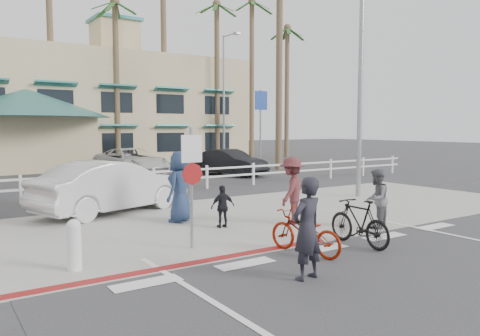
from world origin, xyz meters
TOP-DOWN VIEW (x-y plane):
  - ground at (0.00, 0.00)m, footprint 140.00×140.00m
  - bike_path at (0.00, -2.00)m, footprint 12.00×16.00m
  - sidewalk_plaza at (0.00, 4.50)m, footprint 22.00×7.00m
  - cross_street at (0.00, 8.50)m, footprint 40.00×5.00m
  - parking_lot at (0.00, 18.00)m, footprint 50.00×16.00m
  - curb_red at (-3.00, 1.20)m, footprint 7.00×0.25m
  - rail_fence at (0.50, 10.50)m, footprint 29.40×0.16m
  - building at (2.00, 31.00)m, footprint 28.00×16.00m
  - sign_post at (-2.30, 2.20)m, footprint 0.50×0.10m
  - bollard_0 at (-4.80, 2.00)m, footprint 0.26×0.26m
  - streetlight_0 at (6.50, 5.50)m, footprint 0.60×2.00m
  - streetlight_1 at (12.00, 24.00)m, footprint 0.60×2.00m
  - info_sign at (14.00, 22.00)m, footprint 1.20×0.16m
  - palm_4 at (0.00, 26.00)m, footprint 4.00×4.00m
  - palm_5 at (4.00, 25.00)m, footprint 4.00×4.00m
  - palm_6 at (8.00, 26.00)m, footprint 4.00×4.00m
  - palm_7 at (12.00, 25.00)m, footprint 4.00×4.00m
  - palm_8 at (16.00, 26.00)m, footprint 4.00×4.00m
  - palm_9 at (19.00, 25.00)m, footprint 4.00×4.00m
  - palm_11 at (11.00, 16.00)m, footprint 4.00×4.00m
  - bike_red at (-0.60, 0.51)m, footprint 0.95×1.83m
  - rider_red at (-1.63, -0.70)m, footprint 0.70×0.52m
  - bike_black at (0.88, 0.39)m, footprint 0.55×1.75m
  - rider_black at (2.59, 1.36)m, footprint 0.92×0.84m
  - pedestrian_a at (1.14, 2.99)m, footprint 1.35×1.20m
  - pedestrian_child at (-0.66, 3.60)m, footprint 0.68×0.36m
  - pedestrian_b at (-1.23, 4.90)m, footprint 1.14×1.06m
  - car_white_sedan at (-2.32, 7.34)m, footprint 5.13×3.17m
  - lot_car_2 at (-0.36, 12.87)m, footprint 2.54×3.98m
  - lot_car_3 at (6.58, 14.62)m, footprint 2.66×4.53m
  - lot_car_5 at (2.20, 17.72)m, footprint 3.08×5.56m

SIDE VIEW (x-z plane):
  - ground at x=0.00m, z-range 0.00..0.00m
  - parking_lot at x=0.00m, z-range 0.00..0.01m
  - bike_path at x=0.00m, z-range 0.00..0.01m
  - cross_street at x=0.00m, z-range 0.00..0.01m
  - sidewalk_plaza at x=0.00m, z-range 0.00..0.01m
  - curb_red at x=-3.00m, z-range 0.00..0.02m
  - bike_red at x=-0.60m, z-range 0.00..0.92m
  - bollard_0 at x=-4.80m, z-range 0.00..0.95m
  - rail_fence at x=0.50m, z-range 0.00..1.00m
  - bike_black at x=0.88m, z-range 0.00..1.04m
  - pedestrian_child at x=-0.66m, z-range 0.00..1.11m
  - lot_car_2 at x=-0.36m, z-range 0.00..1.26m
  - lot_car_3 at x=6.58m, z-range 0.00..1.41m
  - lot_car_5 at x=2.20m, z-range 0.00..1.47m
  - rider_black at x=2.59m, z-range 0.00..1.54m
  - car_white_sedan at x=-2.32m, z-range 0.00..1.59m
  - rider_red at x=-1.63m, z-range 0.00..1.77m
  - pedestrian_a at x=1.14m, z-range 0.00..1.82m
  - pedestrian_b at x=-1.23m, z-range 0.00..1.95m
  - sign_post at x=-2.30m, z-range 0.00..2.90m
  - info_sign at x=14.00m, z-range 0.00..5.60m
  - streetlight_0 at x=6.50m, z-range 0.00..9.00m
  - streetlight_1 at x=12.00m, z-range 0.00..9.50m
  - building at x=2.00m, z-range 0.00..11.30m
  - palm_5 at x=4.00m, z-range 0.00..13.00m
  - palm_9 at x=19.00m, z-range 0.00..13.00m
  - palm_7 at x=12.00m, z-range 0.00..14.00m
  - palm_11 at x=11.00m, z-range 0.00..14.00m
  - palm_4 at x=0.00m, z-range 0.00..15.00m
  - palm_8 at x=16.00m, z-range 0.00..15.00m
  - palm_6 at x=8.00m, z-range 0.00..17.00m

